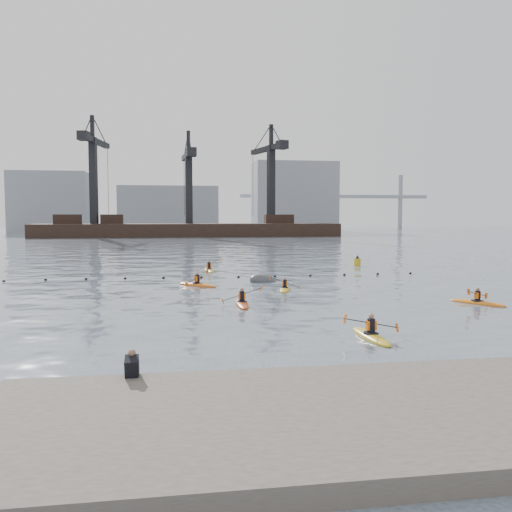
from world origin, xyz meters
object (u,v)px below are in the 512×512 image
object	(u,v)px
kayaker_2	(197,284)
mooring_buoy	(263,282)
kayaker_0	(242,303)
kayaker_3	(285,289)
kayaker_1	(371,335)
kayaker_4	(477,302)
kayaker_5	(209,270)
nav_buoy	(357,262)

from	to	relation	value
kayaker_2	mooring_buoy	bearing A→B (deg)	-27.39
kayaker_0	kayaker_2	distance (m)	8.98
mooring_buoy	kayaker_3	bearing A→B (deg)	-82.54
kayaker_1	kayaker_4	distance (m)	11.65
kayaker_3	kayaker_4	bearing A→B (deg)	-20.63
kayaker_2	kayaker_3	bearing A→B (deg)	-74.78
kayaker_2	mooring_buoy	xyz separation A→B (m)	(5.08, 1.67, -0.11)
kayaker_1	mooring_buoy	world-z (taller)	kayaker_1
kayaker_3	kayaker_5	distance (m)	14.09
mooring_buoy	kayaker_0	bearing A→B (deg)	-106.11
mooring_buoy	nav_buoy	world-z (taller)	nav_buoy
kayaker_1	kayaker_4	size ratio (longest dim) A/B	1.14
kayaker_1	kayaker_0	bearing A→B (deg)	112.86
kayaker_0	kayaker_1	xyz separation A→B (m)	(4.16, -9.00, 0.00)
kayaker_5	nav_buoy	bearing A→B (deg)	5.65
mooring_buoy	nav_buoy	xyz separation A→B (m)	(11.47, 11.33, 0.37)
kayaker_1	mooring_buoy	bearing A→B (deg)	91.48
kayaker_4	mooring_buoy	xyz separation A→B (m)	(-10.27, 12.14, -0.10)
kayaker_0	kayaker_5	bearing A→B (deg)	93.84
kayaker_4	mooring_buoy	bearing A→B (deg)	-82.67
kayaker_5	mooring_buoy	size ratio (longest dim) A/B	1.58
kayaker_2	kayaker_1	bearing A→B (deg)	-116.16
kayaker_3	kayaker_4	world-z (taller)	kayaker_3
kayaker_3	kayaker_5	xyz separation A→B (m)	(-4.17, 13.46, 0.01)
kayaker_2	kayaker_4	xyz separation A→B (m)	(15.35, -10.48, -0.01)
kayaker_1	nav_buoy	bearing A→B (deg)	69.52
kayaker_3	kayaker_5	world-z (taller)	kayaker_5
nav_buoy	mooring_buoy	bearing A→B (deg)	-135.36
kayaker_0	mooring_buoy	xyz separation A→B (m)	(3.00, 10.40, -0.10)
kayaker_2	nav_buoy	world-z (taller)	kayaker_2
kayaker_0	mooring_buoy	bearing A→B (deg)	76.15
kayaker_1	kayaker_3	distance (m)	14.54
kayaker_1	nav_buoy	size ratio (longest dim) A/B	2.91
kayaker_0	mooring_buoy	world-z (taller)	kayaker_0
kayaker_2	nav_buoy	bearing A→B (deg)	-7.41
kayaker_2	kayaker_5	size ratio (longest dim) A/B	0.86
kayaker_1	kayaker_3	size ratio (longest dim) A/B	1.15
kayaker_5	kayaker_0	bearing A→B (deg)	-93.09
kayaker_4	nav_buoy	xyz separation A→B (m)	(1.20, 23.47, 0.27)
kayaker_0	kayaker_4	distance (m)	13.39
nav_buoy	kayaker_0	bearing A→B (deg)	-123.67
kayaker_1	kayaker_5	world-z (taller)	kayaker_5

